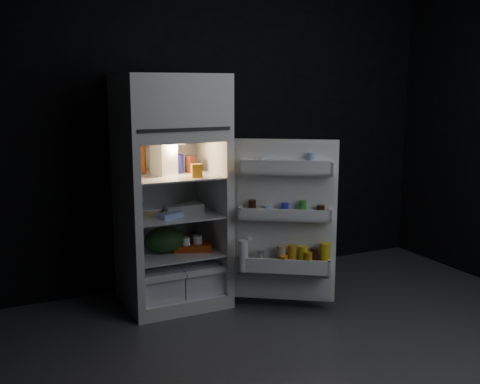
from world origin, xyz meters
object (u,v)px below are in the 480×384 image
fridge_door (285,224)px  yogurt_tray (193,247)px  egg_carton (184,209)px  refrigerator (170,183)px  milk_jug (164,159)px

fridge_door → yogurt_tray: 0.77m
yogurt_tray → egg_carton: bearing=-164.6°
refrigerator → fridge_door: 0.95m
egg_carton → yogurt_tray: egg_carton is taller
fridge_door → egg_carton: fridge_door is taller
milk_jug → egg_carton: bearing=-47.4°
yogurt_tray → refrigerator: bearing=161.8°
egg_carton → milk_jug: bearing=150.9°
fridge_door → egg_carton: (-0.63, 0.48, 0.08)m
refrigerator → egg_carton: refrigerator is taller
egg_carton → yogurt_tray: size_ratio=1.03×
milk_jug → egg_carton: milk_jug is taller
fridge_door → egg_carton: 0.79m
refrigerator → egg_carton: (0.07, -0.11, -0.19)m
egg_carton → refrigerator: bearing=121.9°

